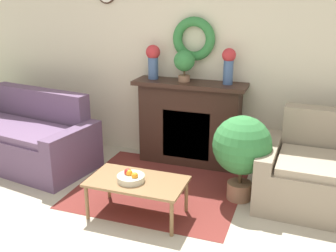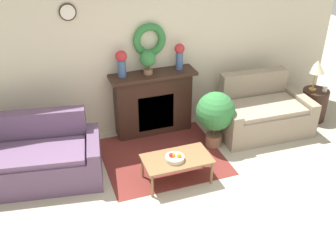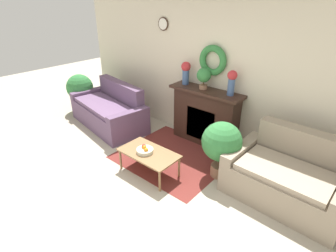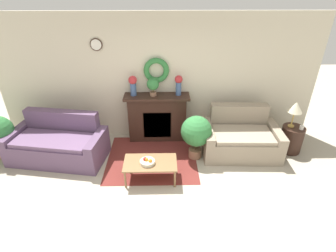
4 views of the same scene
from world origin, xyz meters
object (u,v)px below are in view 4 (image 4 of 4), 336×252
(coffee_table, at_px, (150,164))
(table_lamp, at_px, (296,108))
(fireplace, at_px, (157,117))
(fruit_bowl, at_px, (147,162))
(side_table_by_loveseat, at_px, (291,139))
(potted_plant_on_mantel, at_px, (153,85))
(vase_on_mantel_left, at_px, (133,84))
(couch_left, at_px, (58,144))
(vase_on_mantel_right, at_px, (179,84))
(loveseat_right, at_px, (240,138))
(mug, at_px, (302,128))
(potted_plant_floor_by_loveseat, at_px, (196,132))

(coffee_table, height_order, table_lamp, table_lamp)
(fireplace, xyz_separation_m, fruit_bowl, (-0.16, -1.45, -0.12))
(side_table_by_loveseat, distance_m, potted_plant_on_mantel, 3.12)
(table_lamp, xyz_separation_m, vase_on_mantel_left, (-3.25, 0.51, 0.33))
(couch_left, xyz_separation_m, vase_on_mantel_right, (2.44, 0.71, 0.99))
(vase_on_mantel_left, height_order, potted_plant_on_mantel, vase_on_mantel_left)
(side_table_by_loveseat, bearing_deg, fireplace, 168.94)
(fireplace, distance_m, coffee_table, 1.43)
(fireplace, distance_m, loveseat_right, 1.83)
(coffee_table, relative_size, mug, 11.65)
(couch_left, height_order, side_table_by_loveseat, couch_left)
(mug, xyz_separation_m, potted_plant_on_mantel, (-3.00, 0.62, 0.70))
(table_lamp, height_order, vase_on_mantel_right, vase_on_mantel_right)
(vase_on_mantel_left, bearing_deg, side_table_by_loveseat, -9.56)
(coffee_table, relative_size, vase_on_mantel_right, 2.23)
(side_table_by_loveseat, bearing_deg, potted_plant_on_mantel, 169.49)
(couch_left, bearing_deg, coffee_table, -11.30)
(potted_plant_on_mantel, xyz_separation_m, potted_plant_floor_by_loveseat, (0.85, -0.73, -0.72))
(coffee_table, distance_m, vase_on_mantel_right, 1.81)
(fruit_bowl, distance_m, mug, 3.19)
(fireplace, distance_m, vase_on_mantel_left, 0.92)
(table_lamp, bearing_deg, side_table_by_loveseat, -38.66)
(couch_left, height_order, coffee_table, couch_left)
(coffee_table, xyz_separation_m, fruit_bowl, (-0.05, -0.04, 0.08))
(couch_left, relative_size, potted_plant_floor_by_loveseat, 2.16)
(fireplace, bearing_deg, potted_plant_floor_by_loveseat, -43.70)
(couch_left, height_order, mug, couch_left)
(fireplace, bearing_deg, fruit_bowl, -96.13)
(couch_left, bearing_deg, vase_on_mantel_left, 34.76)
(fruit_bowl, bearing_deg, table_lamp, 17.86)
(fruit_bowl, bearing_deg, potted_plant_floor_by_loveseat, 36.90)
(couch_left, relative_size, fruit_bowl, 7.48)
(vase_on_mantel_left, distance_m, potted_plant_on_mantel, 0.41)
(fruit_bowl, bearing_deg, side_table_by_loveseat, 16.74)
(coffee_table, xyz_separation_m, potted_plant_on_mantel, (0.03, 1.40, 0.96))
(table_lamp, bearing_deg, fireplace, 169.62)
(fireplace, xyz_separation_m, vase_on_mantel_right, (0.46, 0.01, 0.78))
(side_table_by_loveseat, xyz_separation_m, vase_on_mantel_left, (-3.31, 0.56, 1.04))
(couch_left, xyz_separation_m, loveseat_right, (3.71, 0.15, -0.00))
(mug, relative_size, vase_on_mantel_right, 0.19)
(couch_left, bearing_deg, mug, 10.20)
(table_lamp, bearing_deg, loveseat_right, -177.49)
(loveseat_right, bearing_deg, potted_plant_on_mantel, 165.41)
(couch_left, bearing_deg, loveseat_right, 11.70)
(couch_left, xyz_separation_m, potted_plant_on_mantel, (1.91, 0.69, 0.98))
(vase_on_mantel_left, bearing_deg, mug, -10.57)
(couch_left, distance_m, loveseat_right, 3.72)
(fireplace, xyz_separation_m, couch_left, (-1.98, -0.71, -0.22))
(fireplace, height_order, potted_plant_on_mantel, potted_plant_on_mantel)
(coffee_table, xyz_separation_m, vase_on_mantel_left, (-0.38, 1.42, 0.97))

